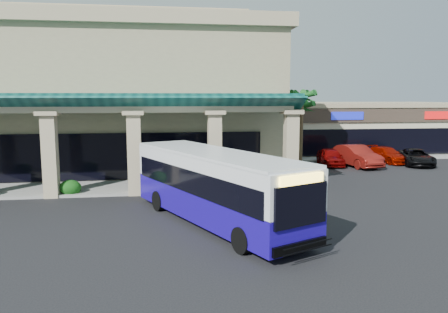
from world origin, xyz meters
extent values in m
plane|color=black|center=(0.00, 0.00, 0.00)|extent=(110.00, 110.00, 0.00)
imported|color=#4E5565|center=(4.55, -0.65, 0.97)|extent=(0.73, 0.84, 1.95)
imported|color=#7A0605|center=(11.90, 13.76, 0.69)|extent=(2.19, 4.26, 1.39)
imported|color=maroon|center=(13.73, 13.06, 0.84)|extent=(2.64, 5.35, 1.69)
imported|color=#930D00|center=(17.18, 14.70, 0.65)|extent=(2.79, 4.78, 1.30)
imported|color=black|center=(18.84, 12.98, 0.66)|extent=(3.52, 5.17, 1.31)
camera|label=1|loc=(-1.48, -19.36, 5.47)|focal=35.00mm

